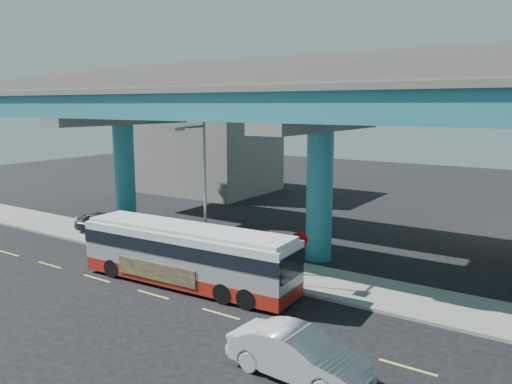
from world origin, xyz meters
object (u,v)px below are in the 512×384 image
Objects in this scene: transit_bus at (187,253)px; sedan at (298,354)px; street_lamp at (198,176)px; parked_car at (104,223)px; stop_sign at (300,247)px.

sedan is (8.66, -4.48, -0.84)m from transit_bus.
transit_bus reaches higher than sedan.
sedan is at bearing -33.85° from street_lamp.
street_lamp is (10.30, -2.28, 4.33)m from parked_car.
transit_bus is 11.82m from parked_car.
street_lamp reaches higher than transit_bus.
stop_sign reaches higher than parked_car.
sedan is at bearing -64.74° from stop_sign.
sedan is 21.51m from parked_car.
street_lamp reaches higher than parked_car.
transit_bus is 9.79m from sedan.
transit_bus is at bearing 66.01° from sedan.
transit_bus is at bearing -119.55° from parked_car.
parked_car is (-19.71, 8.60, 0.08)m from sedan.
sedan is 1.10× the size of parked_car.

